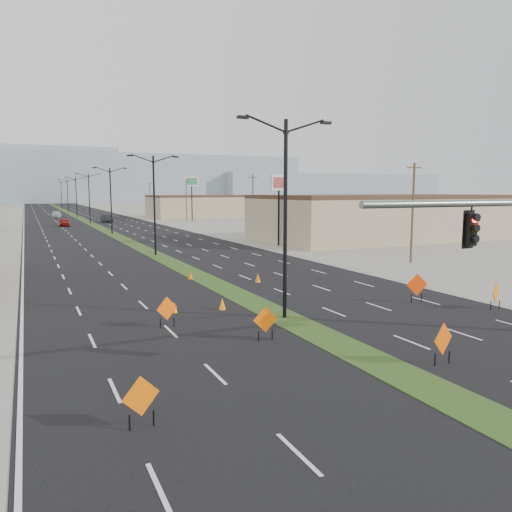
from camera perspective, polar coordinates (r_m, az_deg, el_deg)
name	(u,v)px	position (r m, az deg, el deg)	size (l,w,h in m)	color
ground	(473,411)	(16.87, 23.60, -15.88)	(600.00, 600.00, 0.00)	gray
road_surface	(88,222)	(110.95, -18.64, 3.68)	(25.00, 400.00, 0.02)	black
median_strip	(88,222)	(110.95, -18.64, 3.68)	(2.00, 400.00, 0.04)	#324E1B
building_se_near	(389,218)	(71.79, 14.99, 4.18)	(36.00, 18.00, 5.50)	tan
building_se_far	(236,207)	(130.11, -2.24, 5.66)	(44.00, 16.00, 5.00)	tan
mesa_center	(118,179)	(314.52, -15.44, 8.52)	(220.00, 50.00, 28.00)	#8A9AAB
mesa_east	(325,188)	(356.20, 7.90, 7.75)	(160.00, 50.00, 18.00)	#8A9AAB
streetlight_0	(285,213)	(25.11, 3.37, 4.94)	(5.15, 0.24, 10.02)	black
streetlight_1	(154,202)	(51.52, -11.55, 6.07)	(5.15, 0.24, 10.02)	black
streetlight_2	(111,198)	(79.03, -16.25, 6.34)	(5.15, 0.24, 10.02)	black
streetlight_3	(89,197)	(106.79, -18.52, 6.46)	(5.15, 0.24, 10.02)	black
streetlight_4	(76,195)	(134.65, -19.86, 6.53)	(5.15, 0.24, 10.02)	black
streetlight_5	(68,195)	(162.56, -20.73, 6.57)	(5.15, 0.24, 10.02)	black
streetlight_6	(61,194)	(190.50, -21.35, 6.59)	(5.15, 0.24, 10.02)	black
utility_pole_0	(413,211)	(47.44, 17.47, 4.88)	(1.60, 0.20, 9.00)	#4C3823
utility_pole_1	(253,203)	(77.03, -0.35, 6.06)	(1.60, 0.20, 9.00)	#4C3823
utility_pole_2	(186,200)	(109.86, -7.97, 6.40)	(1.60, 0.20, 9.00)	#4C3823
utility_pole_3	(150,198)	(143.71, -12.04, 6.53)	(1.60, 0.20, 9.00)	#4C3823
car_left	(64,222)	(99.54, -21.05, 3.61)	(1.73, 4.30, 1.46)	maroon
car_mid	(107,219)	(109.12, -16.68, 4.11)	(1.68, 4.82, 1.59)	black
car_far	(56,215)	(132.07, -21.85, 4.41)	(2.22, 5.46, 1.58)	#A7ADB1
construction_sign_0	(141,398)	(14.51, -13.01, -15.54)	(1.10, 0.35, 1.51)	#E95F04
construction_sign_1	(265,321)	(21.92, 1.08, -7.42)	(1.13, 0.10, 1.51)	#EA5F04
construction_sign_2	(167,310)	(24.31, -10.14, -6.06)	(1.09, 0.40, 1.51)	#FF5905
construction_sign_3	(443,341)	(20.16, 20.59, -9.03)	(1.18, 0.37, 1.62)	#FD5605
construction_sign_4	(417,286)	(30.67, 17.92, -3.24)	(1.25, 0.43, 1.72)	#F53905
construction_sign_5	(496,294)	(30.58, 25.72, -3.89)	(1.05, 0.51, 1.52)	#DE6504
cone_0	(175,308)	(27.28, -9.29, -5.85)	(0.34, 0.34, 0.56)	orange
cone_1	(222,304)	(27.65, -3.88, -5.49)	(0.39, 0.39, 0.66)	orange
cone_2	(258,278)	(35.71, 0.21, -2.50)	(0.41, 0.41, 0.69)	orange
cone_3	(190,275)	(37.26, -7.52, -2.16)	(0.40, 0.40, 0.67)	#E05C04
pole_sign_east_near	(279,189)	(59.87, 2.63, 7.70)	(2.70, 1.28, 8.41)	black
pole_sign_east_far	(192,185)	(111.69, -7.37, 8.09)	(3.18, 0.74, 9.69)	black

